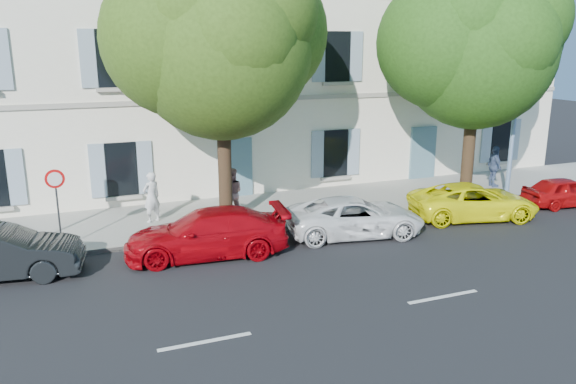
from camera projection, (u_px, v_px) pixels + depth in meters
name	position (u px, v px, depth m)	size (l,w,h in m)	color
ground	(365.00, 245.00, 17.51)	(90.00, 90.00, 0.00)	black
sidewalk	(308.00, 206.00, 21.50)	(36.00, 4.50, 0.15)	#A09E96
kerb	(333.00, 222.00, 19.54)	(36.00, 0.16, 0.16)	#9E998E
building	(259.00, 46.00, 25.18)	(28.00, 7.00, 12.00)	white
car_red_coupe	(207.00, 233.00, 16.48)	(1.94, 4.77, 1.39)	#A3040D
car_white_coupe	(355.00, 217.00, 18.29)	(2.08, 4.52, 1.26)	white
car_yellow_supercar	(474.00, 201.00, 20.09)	(2.10, 4.55, 1.26)	#FFF90A
car_red_hatchback	(566.00, 192.00, 21.66)	(1.35, 3.35, 1.14)	#A70A0B
tree_left	(221.00, 49.00, 17.72)	(5.79, 5.79, 8.98)	#3A2819
tree_right	(477.00, 52.00, 20.69)	(5.72, 5.72, 8.82)	#3A2819
road_sign	(56.00, 192.00, 16.39)	(0.56, 0.09, 2.42)	#383A3D
street_lamp	(522.00, 73.00, 21.19)	(0.27, 1.83, 8.62)	#7293BF
pedestrian_a	(152.00, 197.00, 19.13)	(0.64, 0.42, 1.75)	silver
pedestrian_b	(231.00, 193.00, 19.58)	(0.87, 0.68, 1.79)	tan
pedestrian_c	(494.00, 167.00, 23.95)	(1.03, 0.43, 1.76)	#43567C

